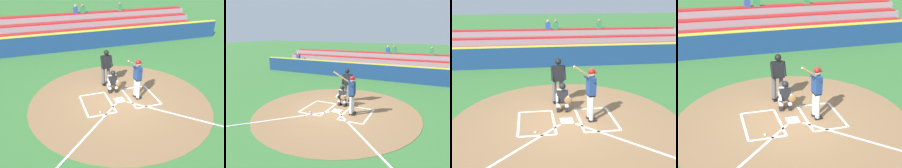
# 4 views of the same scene
# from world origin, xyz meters

# --- Properties ---
(ground_plane) EXTENTS (120.00, 120.00, 0.00)m
(ground_plane) POSITION_xyz_m (0.00, 0.00, 0.00)
(ground_plane) COLOR #387033
(dirt_circle) EXTENTS (8.00, 8.00, 0.01)m
(dirt_circle) POSITION_xyz_m (0.00, 0.00, 0.01)
(dirt_circle) COLOR olive
(dirt_circle) RESTS_ON ground
(home_plate_and_chalk) EXTENTS (7.93, 4.91, 0.01)m
(home_plate_and_chalk) POSITION_xyz_m (0.00, 0.88, 0.01)
(home_plate_and_chalk) COLOR white
(home_plate_and_chalk) RESTS_ON dirt_circle
(batter) EXTENTS (0.90, 0.78, 2.13)m
(batter) POSITION_xyz_m (-0.80, 0.05, 1.10)
(batter) COLOR silver
(batter) RESTS_ON ground
(catcher) EXTENTS (0.59, 0.65, 1.13)m
(catcher) POSITION_xyz_m (0.03, -0.82, 0.59)
(catcher) COLOR black
(catcher) RESTS_ON ground
(plate_umpire) EXTENTS (0.60, 0.44, 1.86)m
(plate_umpire) POSITION_xyz_m (0.11, -1.66, 1.08)
(plate_umpire) COLOR #4C4C51
(plate_umpire) RESTS_ON ground
(baseball) EXTENTS (0.07, 0.07, 0.07)m
(baseball) POSITION_xyz_m (1.10, 0.71, 0.04)
(baseball) COLOR white
(baseball) RESTS_ON ground
(backstop_wall) EXTENTS (22.00, 0.36, 1.31)m
(backstop_wall) POSITION_xyz_m (0.00, -7.50, 0.65)
(backstop_wall) COLOR navy
(backstop_wall) RESTS_ON ground
(bleacher_stand) EXTENTS (20.00, 3.40, 2.55)m
(bleacher_stand) POSITION_xyz_m (0.00, -10.20, 0.71)
(bleacher_stand) COLOR gray
(bleacher_stand) RESTS_ON ground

